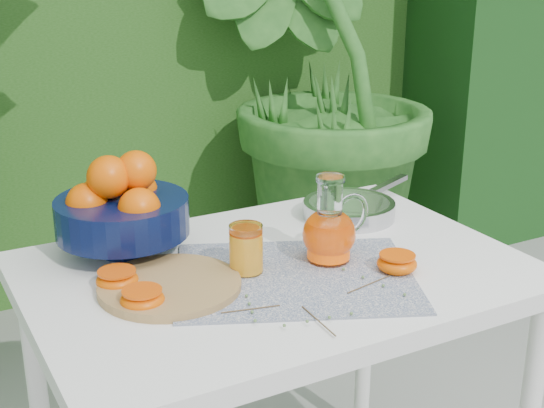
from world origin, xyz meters
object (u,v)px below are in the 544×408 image
white_table (277,302)px  fruit_bowl (121,208)px  cutting_board (170,286)px  saute_pan (350,208)px  juice_pitcher (330,231)px

white_table → fruit_bowl: bearing=138.6°
cutting_board → saute_pan: saute_pan is taller
fruit_bowl → cutting_board: bearing=-85.0°
juice_pitcher → saute_pan: juice_pitcher is taller
juice_pitcher → saute_pan: size_ratio=0.45×
white_table → fruit_bowl: 0.38m
white_table → cutting_board: size_ratio=3.65×
fruit_bowl → juice_pitcher: 0.44m
white_table → cutting_board: bearing=179.7°
cutting_board → saute_pan: (0.53, 0.17, 0.01)m
white_table → juice_pitcher: (0.11, -0.03, 0.15)m
white_table → fruit_bowl: size_ratio=2.93×
juice_pitcher → white_table: bearing=165.9°
cutting_board → juice_pitcher: size_ratio=1.50×
white_table → cutting_board: cutting_board is taller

